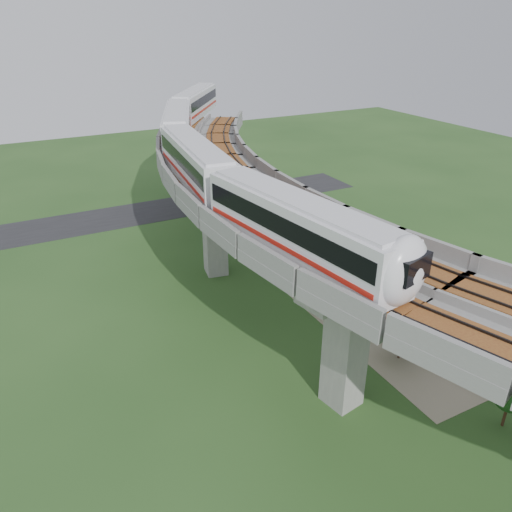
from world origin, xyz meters
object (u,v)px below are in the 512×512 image
object	(u,v)px
car_white	(475,329)
car_dark	(375,276)
car_red	(391,285)
metro_train	(208,142)

from	to	relation	value
car_white	car_dark	size ratio (longest dim) A/B	0.78
car_dark	car_white	bearing A→B (deg)	-177.85
car_white	car_dark	distance (m)	10.66
car_white	car_red	size ratio (longest dim) A/B	0.91
car_white	car_red	world-z (taller)	car_red
car_white	car_red	xyz separation A→B (m)	(-1.14, 8.61, 0.04)
car_white	car_red	bearing A→B (deg)	71.31
metro_train	car_dark	xyz separation A→B (m)	(11.55, -12.27, -11.59)
car_red	car_dark	xyz separation A→B (m)	(-0.26, 1.96, 0.01)
car_red	car_dark	bearing A→B (deg)	175.43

